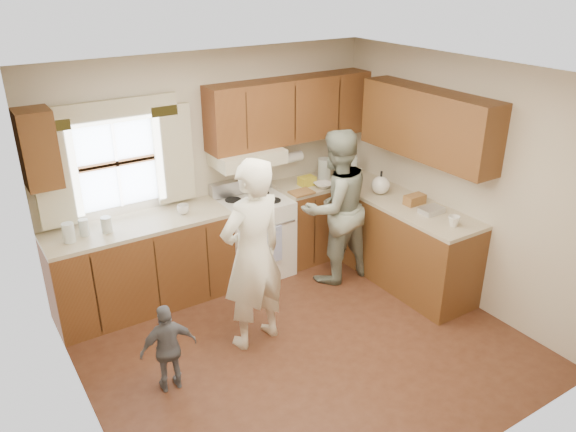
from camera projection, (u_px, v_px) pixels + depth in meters
room at (303, 224)px, 4.79m from camera, size 3.80×3.80×3.80m
kitchen_fixtures at (294, 210)px, 6.09m from camera, size 3.80×2.25×2.15m
stove at (253, 235)px, 6.36m from camera, size 0.76×0.67×1.07m
woman_left at (253, 255)px, 5.00m from camera, size 0.72×0.53×1.82m
woman_right at (335, 207)px, 6.10m from camera, size 0.86×0.67×1.73m
child at (169, 348)px, 4.60m from camera, size 0.49×0.25×0.81m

